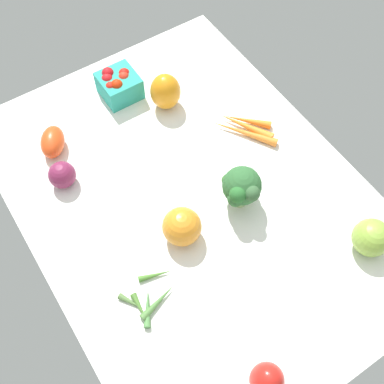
{
  "coord_description": "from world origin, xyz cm",
  "views": [
    {
      "loc": [
        50.01,
        -32.72,
        103.9
      ],
      "look_at": [
        0.0,
        0.0,
        4.0
      ],
      "focal_mm": 46.31,
      "sensor_mm": 36.0,
      "label": 1
    }
  ],
  "objects_px": {
    "roma_tomato": "(53,142)",
    "okra_pile": "(149,299)",
    "carrot_bunch": "(246,127)",
    "broccoli_head": "(242,187)",
    "bell_pepper_orange": "(165,92)",
    "bell_pepper_red": "(267,380)",
    "red_onion_near_basket": "(62,175)",
    "berry_basket": "(119,84)",
    "heirloom_tomato_green": "(372,238)",
    "heirloom_tomato_orange": "(182,227)"
  },
  "relations": [
    {
      "from": "roma_tomato",
      "to": "okra_pile",
      "type": "bearing_deg",
      "value": -148.48
    },
    {
      "from": "carrot_bunch",
      "to": "broccoli_head",
      "type": "xyz_separation_m",
      "value": [
        0.17,
        -0.14,
        0.06
      ]
    },
    {
      "from": "carrot_bunch",
      "to": "bell_pepper_orange",
      "type": "xyz_separation_m",
      "value": [
        -0.18,
        -0.13,
        0.04
      ]
    },
    {
      "from": "bell_pepper_orange",
      "to": "bell_pepper_red",
      "type": "height_order",
      "value": "bell_pepper_orange"
    },
    {
      "from": "carrot_bunch",
      "to": "red_onion_near_basket",
      "type": "height_order",
      "value": "red_onion_near_basket"
    },
    {
      "from": "okra_pile",
      "to": "broccoli_head",
      "type": "height_order",
      "value": "broccoli_head"
    },
    {
      "from": "carrot_bunch",
      "to": "berry_basket",
      "type": "height_order",
      "value": "berry_basket"
    },
    {
      "from": "heirloom_tomato_green",
      "to": "roma_tomato",
      "type": "height_order",
      "value": "heirloom_tomato_green"
    },
    {
      "from": "roma_tomato",
      "to": "broccoli_head",
      "type": "distance_m",
      "value": 0.49
    },
    {
      "from": "okra_pile",
      "to": "carrot_bunch",
      "type": "distance_m",
      "value": 0.51
    },
    {
      "from": "heirloom_tomato_orange",
      "to": "roma_tomato",
      "type": "height_order",
      "value": "heirloom_tomato_orange"
    },
    {
      "from": "bell_pepper_orange",
      "to": "okra_pile",
      "type": "bearing_deg",
      "value": -35.39
    },
    {
      "from": "carrot_bunch",
      "to": "berry_basket",
      "type": "xyz_separation_m",
      "value": [
        -0.28,
        -0.21,
        0.03
      ]
    },
    {
      "from": "heirloom_tomato_orange",
      "to": "broccoli_head",
      "type": "relative_size",
      "value": 0.77
    },
    {
      "from": "berry_basket",
      "to": "heirloom_tomato_orange",
      "type": "distance_m",
      "value": 0.46
    },
    {
      "from": "heirloom_tomato_green",
      "to": "berry_basket",
      "type": "distance_m",
      "value": 0.74
    },
    {
      "from": "red_onion_near_basket",
      "to": "broccoli_head",
      "type": "height_order",
      "value": "broccoli_head"
    },
    {
      "from": "bell_pepper_red",
      "to": "broccoli_head",
      "type": "bearing_deg",
      "value": 150.67
    },
    {
      "from": "carrot_bunch",
      "to": "broccoli_head",
      "type": "height_order",
      "value": "broccoli_head"
    },
    {
      "from": "heirloom_tomato_green",
      "to": "carrot_bunch",
      "type": "height_order",
      "value": "heirloom_tomato_green"
    },
    {
      "from": "okra_pile",
      "to": "broccoli_head",
      "type": "distance_m",
      "value": 0.32
    },
    {
      "from": "okra_pile",
      "to": "bell_pepper_orange",
      "type": "xyz_separation_m",
      "value": [
        -0.44,
        0.31,
        0.04
      ]
    },
    {
      "from": "heirloom_tomato_orange",
      "to": "okra_pile",
      "type": "bearing_deg",
      "value": -57.01
    },
    {
      "from": "broccoli_head",
      "to": "okra_pile",
      "type": "bearing_deg",
      "value": -73.26
    },
    {
      "from": "heirloom_tomato_green",
      "to": "berry_basket",
      "type": "bearing_deg",
      "value": -160.79
    },
    {
      "from": "bell_pepper_orange",
      "to": "broccoli_head",
      "type": "xyz_separation_m",
      "value": [
        0.35,
        -0.01,
        0.02
      ]
    },
    {
      "from": "bell_pepper_red",
      "to": "okra_pile",
      "type": "bearing_deg",
      "value": -159.57
    },
    {
      "from": "okra_pile",
      "to": "heirloom_tomato_orange",
      "type": "relative_size",
      "value": 1.51
    },
    {
      "from": "carrot_bunch",
      "to": "roma_tomato",
      "type": "bearing_deg",
      "value": -116.09
    },
    {
      "from": "bell_pepper_orange",
      "to": "roma_tomato",
      "type": "bearing_deg",
      "value": -95.5
    },
    {
      "from": "berry_basket",
      "to": "bell_pepper_red",
      "type": "height_order",
      "value": "bell_pepper_red"
    },
    {
      "from": "okra_pile",
      "to": "roma_tomato",
      "type": "distance_m",
      "value": 0.47
    },
    {
      "from": "heirloom_tomato_orange",
      "to": "bell_pepper_red",
      "type": "height_order",
      "value": "bell_pepper_red"
    },
    {
      "from": "heirloom_tomato_orange",
      "to": "red_onion_near_basket",
      "type": "bearing_deg",
      "value": -149.76
    },
    {
      "from": "heirloom_tomato_green",
      "to": "bell_pepper_red",
      "type": "height_order",
      "value": "bell_pepper_red"
    },
    {
      "from": "red_onion_near_basket",
      "to": "okra_pile",
      "type": "bearing_deg",
      "value": 3.26
    },
    {
      "from": "red_onion_near_basket",
      "to": "bell_pepper_red",
      "type": "bearing_deg",
      "value": 10.75
    },
    {
      "from": "roma_tomato",
      "to": "broccoli_head",
      "type": "height_order",
      "value": "broccoli_head"
    },
    {
      "from": "carrot_bunch",
      "to": "bell_pepper_orange",
      "type": "relative_size",
      "value": 1.61
    },
    {
      "from": "heirloom_tomato_green",
      "to": "broccoli_head",
      "type": "distance_m",
      "value": 0.3
    },
    {
      "from": "berry_basket",
      "to": "bell_pepper_red",
      "type": "bearing_deg",
      "value": -9.08
    },
    {
      "from": "heirloom_tomato_orange",
      "to": "bell_pepper_red",
      "type": "xyz_separation_m",
      "value": [
        0.36,
        -0.04,
        0.0
      ]
    },
    {
      "from": "okra_pile",
      "to": "carrot_bunch",
      "type": "bearing_deg",
      "value": 120.28
    },
    {
      "from": "okra_pile",
      "to": "berry_basket",
      "type": "xyz_separation_m",
      "value": [
        -0.54,
        0.23,
        0.03
      ]
    },
    {
      "from": "okra_pile",
      "to": "berry_basket",
      "type": "height_order",
      "value": "berry_basket"
    },
    {
      "from": "red_onion_near_basket",
      "to": "broccoli_head",
      "type": "distance_m",
      "value": 0.43
    },
    {
      "from": "heirloom_tomato_green",
      "to": "red_onion_near_basket",
      "type": "bearing_deg",
      "value": -136.76
    },
    {
      "from": "heirloom_tomato_green",
      "to": "berry_basket",
      "type": "xyz_separation_m",
      "value": [
        -0.7,
        -0.24,
        -0.0
      ]
    },
    {
      "from": "berry_basket",
      "to": "heirloom_tomato_orange",
      "type": "bearing_deg",
      "value": -11.11
    },
    {
      "from": "carrot_bunch",
      "to": "roma_tomato",
      "type": "xyz_separation_m",
      "value": [
        -0.21,
        -0.44,
        0.02
      ]
    }
  ]
}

